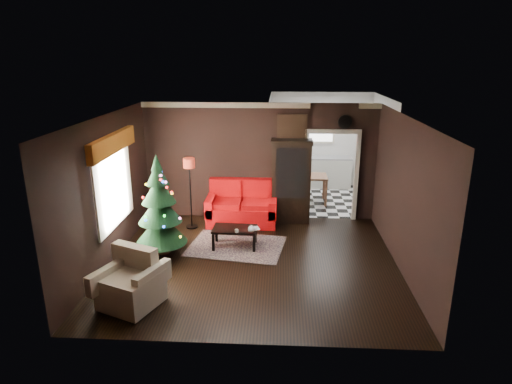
# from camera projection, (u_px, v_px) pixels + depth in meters

# --- Properties ---
(floor) EXTENTS (5.50, 5.50, 0.00)m
(floor) POSITION_uv_depth(u_px,v_px,m) (253.00, 262.00, 8.46)
(floor) COLOR black
(floor) RESTS_ON ground
(ceiling) EXTENTS (5.50, 5.50, 0.00)m
(ceiling) POSITION_uv_depth(u_px,v_px,m) (253.00, 117.00, 7.62)
(ceiling) COLOR white
(ceiling) RESTS_ON ground
(wall_back) EXTENTS (5.50, 0.00, 5.50)m
(wall_back) POSITION_uv_depth(u_px,v_px,m) (260.00, 162.00, 10.42)
(wall_back) COLOR black
(wall_back) RESTS_ON ground
(wall_front) EXTENTS (5.50, 0.00, 5.50)m
(wall_front) POSITION_uv_depth(u_px,v_px,m) (242.00, 252.00, 5.66)
(wall_front) COLOR black
(wall_front) RESTS_ON ground
(wall_left) EXTENTS (0.00, 5.50, 5.50)m
(wall_left) POSITION_uv_depth(u_px,v_px,m) (107.00, 191.00, 8.19)
(wall_left) COLOR black
(wall_left) RESTS_ON ground
(wall_right) EXTENTS (0.00, 5.50, 5.50)m
(wall_right) POSITION_uv_depth(u_px,v_px,m) (405.00, 196.00, 7.90)
(wall_right) COLOR black
(wall_right) RESTS_ON ground
(doorway) EXTENTS (1.10, 0.10, 2.10)m
(doorway) POSITION_uv_depth(u_px,v_px,m) (331.00, 177.00, 10.44)
(doorway) COLOR beige
(doorway) RESTS_ON ground
(left_window) EXTENTS (0.05, 1.60, 1.40)m
(left_window) POSITION_uv_depth(u_px,v_px,m) (113.00, 186.00, 8.36)
(left_window) COLOR white
(left_window) RESTS_ON wall_left
(valance) EXTENTS (0.12, 2.10, 0.35)m
(valance) POSITION_uv_depth(u_px,v_px,m) (113.00, 144.00, 8.11)
(valance) COLOR brown
(valance) RESTS_ON wall_left
(kitchen_floor) EXTENTS (3.00, 3.00, 0.00)m
(kitchen_floor) POSITION_uv_depth(u_px,v_px,m) (323.00, 199.00, 12.18)
(kitchen_floor) COLOR white
(kitchen_floor) RESTS_ON ground
(kitchen_window) EXTENTS (0.70, 0.06, 0.70)m
(kitchen_window) POSITION_uv_depth(u_px,v_px,m) (321.00, 130.00, 13.05)
(kitchen_window) COLOR white
(kitchen_window) RESTS_ON ground
(rug) EXTENTS (2.13, 1.69, 0.01)m
(rug) POSITION_uv_depth(u_px,v_px,m) (236.00, 246.00, 9.18)
(rug) COLOR #493641
(rug) RESTS_ON ground
(loveseat) EXTENTS (1.70, 0.90, 1.00)m
(loveseat) POSITION_uv_depth(u_px,v_px,m) (242.00, 203.00, 10.29)
(loveseat) COLOR #8F000A
(loveseat) RESTS_ON ground
(curio_cabinet) EXTENTS (0.90, 0.45, 1.90)m
(curio_cabinet) POSITION_uv_depth(u_px,v_px,m) (291.00, 183.00, 10.30)
(curio_cabinet) COLOR black
(curio_cabinet) RESTS_ON ground
(floor_lamp) EXTENTS (0.31, 0.31, 1.65)m
(floor_lamp) POSITION_uv_depth(u_px,v_px,m) (190.00, 194.00, 9.93)
(floor_lamp) COLOR black
(floor_lamp) RESTS_ON ground
(christmas_tree) EXTENTS (1.03, 1.03, 1.92)m
(christmas_tree) POSITION_uv_depth(u_px,v_px,m) (159.00, 206.00, 8.45)
(christmas_tree) COLOR black
(christmas_tree) RESTS_ON ground
(armchair) EXTENTS (1.12, 1.12, 0.88)m
(armchair) POSITION_uv_depth(u_px,v_px,m) (130.00, 280.00, 6.89)
(armchair) COLOR tan
(armchair) RESTS_ON ground
(coffee_table) EXTENTS (0.93, 0.59, 0.41)m
(coffee_table) POSITION_uv_depth(u_px,v_px,m) (235.00, 237.00, 9.10)
(coffee_table) COLOR black
(coffee_table) RESTS_ON rug
(teapot) EXTENTS (0.17, 0.17, 0.15)m
(teapot) POSITION_uv_depth(u_px,v_px,m) (251.00, 229.00, 8.79)
(teapot) COLOR silver
(teapot) RESTS_ON coffee_table
(cup_a) EXTENTS (0.06, 0.06, 0.05)m
(cup_a) POSITION_uv_depth(u_px,v_px,m) (237.00, 231.00, 8.82)
(cup_a) COLOR silver
(cup_a) RESTS_ON coffee_table
(cup_b) EXTENTS (0.09, 0.09, 0.06)m
(cup_b) POSITION_uv_depth(u_px,v_px,m) (236.00, 231.00, 8.82)
(cup_b) COLOR silver
(cup_b) RESTS_ON coffee_table
(book) EXTENTS (0.15, 0.06, 0.20)m
(book) POSITION_uv_depth(u_px,v_px,m) (252.00, 224.00, 8.95)
(book) COLOR #967660
(book) RESTS_ON coffee_table
(wall_clock) EXTENTS (0.32, 0.32, 0.06)m
(wall_clock) POSITION_uv_depth(u_px,v_px,m) (345.00, 122.00, 9.98)
(wall_clock) COLOR white
(wall_clock) RESTS_ON wall_back
(painting) EXTENTS (0.62, 0.05, 0.52)m
(painting) POSITION_uv_depth(u_px,v_px,m) (292.00, 127.00, 10.08)
(painting) COLOR #B18041
(painting) RESTS_ON wall_back
(kitchen_counter) EXTENTS (1.80, 0.60, 0.90)m
(kitchen_counter) POSITION_uv_depth(u_px,v_px,m) (320.00, 172.00, 13.19)
(kitchen_counter) COLOR silver
(kitchen_counter) RESTS_ON ground
(kitchen_table) EXTENTS (0.70, 0.70, 0.75)m
(kitchen_table) POSITION_uv_depth(u_px,v_px,m) (313.00, 189.00, 11.80)
(kitchen_table) COLOR brown
(kitchen_table) RESTS_ON ground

